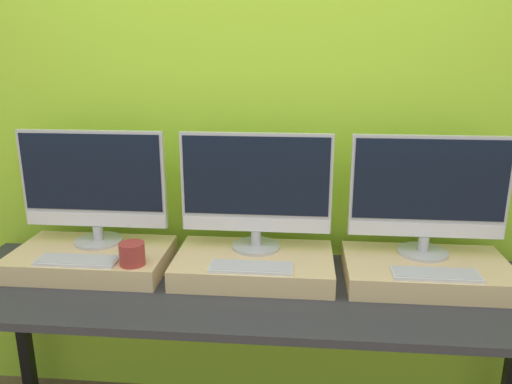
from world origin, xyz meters
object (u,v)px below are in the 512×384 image
monitor_left (93,184)px  keyboard_center (251,267)px  monitor_center (256,188)px  keyboard_right (436,274)px  monitor_right (429,192)px  keyboard_left (77,260)px  mug (132,254)px

monitor_left → keyboard_center: (0.65, -0.20, -0.24)m
monitor_center → keyboard_right: (0.65, -0.20, -0.24)m
monitor_right → monitor_center: bearing=180.0°
keyboard_center → keyboard_right: same height
keyboard_center → keyboard_right: bearing=0.0°
monitor_center → monitor_right: size_ratio=1.00×
keyboard_left → monitor_center: bearing=17.3°
monitor_left → mug: (0.21, -0.20, -0.21)m
keyboard_center → monitor_right: monitor_right is taller
monitor_left → monitor_right: bearing=0.0°
mug → monitor_center: 0.53m
monitor_left → keyboard_right: bearing=-8.8°
mug → monitor_center: monitor_center is taller
monitor_left → monitor_right: 1.31m
keyboard_left → keyboard_center: same height
monitor_left → keyboard_right: 1.35m
monitor_left → monitor_center: (0.65, 0.00, 0.00)m
keyboard_left → keyboard_center: (0.65, 0.00, 0.00)m
keyboard_left → keyboard_right: 1.31m
mug → keyboard_right: bearing=0.0°
monitor_left → mug: 0.36m
keyboard_center → keyboard_right: size_ratio=1.00×
keyboard_center → keyboard_right: 0.65m
keyboard_left → keyboard_center: bearing=0.0°
mug → keyboard_center: 0.44m
keyboard_right → keyboard_center: bearing=180.0°
monitor_left → monitor_center: same height
monitor_left → keyboard_left: size_ratio=1.94×
mug → monitor_right: 1.13m
keyboard_center → monitor_center: bearing=90.0°
keyboard_left → monitor_center: size_ratio=0.52×
keyboard_left → monitor_right: monitor_right is taller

